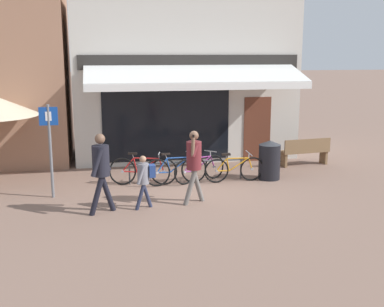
{
  "coord_description": "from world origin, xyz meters",
  "views": [
    {
      "loc": [
        -2.41,
        -11.75,
        3.51
      ],
      "look_at": [
        -0.09,
        -0.31,
        1.05
      ],
      "focal_mm": 45.0,
      "sensor_mm": 36.0,
      "label": 1
    }
  ],
  "objects_px": {
    "pedestrian_adult": "(194,159)",
    "bicycle_purple": "(199,168)",
    "park_bench": "(305,151)",
    "bicycle_blue": "(176,170)",
    "bicycle_orange": "(234,169)",
    "litter_bin": "(269,160)",
    "bicycle_red": "(143,170)",
    "pedestrian_child": "(145,176)",
    "parking_sign": "(50,141)",
    "pedestrian_second_adult": "(101,165)"
  },
  "relations": [
    {
      "from": "pedestrian_adult",
      "to": "bicycle_purple",
      "type": "bearing_deg",
      "value": -112.03
    },
    {
      "from": "park_bench",
      "to": "bicycle_blue",
      "type": "bearing_deg",
      "value": -169.09
    },
    {
      "from": "bicycle_blue",
      "to": "bicycle_orange",
      "type": "height_order",
      "value": "bicycle_blue"
    },
    {
      "from": "bicycle_orange",
      "to": "litter_bin",
      "type": "xyz_separation_m",
      "value": [
        1.06,
        0.13,
        0.18
      ]
    },
    {
      "from": "bicycle_purple",
      "to": "bicycle_orange",
      "type": "relative_size",
      "value": 0.93
    },
    {
      "from": "pedestrian_adult",
      "to": "bicycle_red",
      "type": "bearing_deg",
      "value": -67.17
    },
    {
      "from": "pedestrian_child",
      "to": "park_bench",
      "type": "bearing_deg",
      "value": -150.21
    },
    {
      "from": "bicycle_orange",
      "to": "pedestrian_child",
      "type": "distance_m",
      "value": 3.23
    },
    {
      "from": "bicycle_red",
      "to": "pedestrian_adult",
      "type": "relative_size",
      "value": 1.04
    },
    {
      "from": "pedestrian_adult",
      "to": "parking_sign",
      "type": "xyz_separation_m",
      "value": [
        -3.32,
        1.13,
        0.34
      ]
    },
    {
      "from": "bicycle_blue",
      "to": "bicycle_orange",
      "type": "bearing_deg",
      "value": -12.85
    },
    {
      "from": "bicycle_blue",
      "to": "parking_sign",
      "type": "distance_m",
      "value": 3.38
    },
    {
      "from": "pedestrian_second_adult",
      "to": "litter_bin",
      "type": "height_order",
      "value": "pedestrian_second_adult"
    },
    {
      "from": "pedestrian_child",
      "to": "pedestrian_adult",
      "type": "bearing_deg",
      "value": -172.96
    },
    {
      "from": "pedestrian_adult",
      "to": "pedestrian_child",
      "type": "xyz_separation_m",
      "value": [
        -1.18,
        -0.18,
        -0.3
      ]
    },
    {
      "from": "bicycle_purple",
      "to": "pedestrian_adult",
      "type": "height_order",
      "value": "pedestrian_adult"
    },
    {
      "from": "pedestrian_second_adult",
      "to": "park_bench",
      "type": "relative_size",
      "value": 1.1
    },
    {
      "from": "pedestrian_adult",
      "to": "park_bench",
      "type": "bearing_deg",
      "value": -149.6
    },
    {
      "from": "litter_bin",
      "to": "parking_sign",
      "type": "xyz_separation_m",
      "value": [
        -5.85,
        -0.62,
        0.86
      ]
    },
    {
      "from": "bicycle_purple",
      "to": "bicycle_orange",
      "type": "distance_m",
      "value": 0.96
    },
    {
      "from": "bicycle_red",
      "to": "park_bench",
      "type": "distance_m",
      "value": 5.39
    },
    {
      "from": "litter_bin",
      "to": "bicycle_red",
      "type": "bearing_deg",
      "value": 178.27
    },
    {
      "from": "pedestrian_child",
      "to": "litter_bin",
      "type": "distance_m",
      "value": 4.19
    },
    {
      "from": "litter_bin",
      "to": "park_bench",
      "type": "relative_size",
      "value": 0.67
    },
    {
      "from": "parking_sign",
      "to": "pedestrian_adult",
      "type": "bearing_deg",
      "value": -18.84
    },
    {
      "from": "bicycle_orange",
      "to": "parking_sign",
      "type": "bearing_deg",
      "value": -175.58
    },
    {
      "from": "parking_sign",
      "to": "bicycle_orange",
      "type": "bearing_deg",
      "value": 5.89
    },
    {
      "from": "pedestrian_child",
      "to": "pedestrian_second_adult",
      "type": "height_order",
      "value": "pedestrian_second_adult"
    },
    {
      "from": "pedestrian_adult",
      "to": "pedestrian_second_adult",
      "type": "height_order",
      "value": "pedestrian_second_adult"
    },
    {
      "from": "bicycle_orange",
      "to": "pedestrian_adult",
      "type": "distance_m",
      "value": 2.3
    },
    {
      "from": "pedestrian_second_adult",
      "to": "parking_sign",
      "type": "bearing_deg",
      "value": -54.36
    },
    {
      "from": "litter_bin",
      "to": "park_bench",
      "type": "height_order",
      "value": "litter_bin"
    },
    {
      "from": "litter_bin",
      "to": "parking_sign",
      "type": "distance_m",
      "value": 5.94
    },
    {
      "from": "parking_sign",
      "to": "park_bench",
      "type": "relative_size",
      "value": 1.4
    },
    {
      "from": "pedestrian_adult",
      "to": "parking_sign",
      "type": "distance_m",
      "value": 3.52
    },
    {
      "from": "bicycle_blue",
      "to": "pedestrian_second_adult",
      "type": "relative_size",
      "value": 0.99
    },
    {
      "from": "park_bench",
      "to": "pedestrian_second_adult",
      "type": "bearing_deg",
      "value": -158.42
    },
    {
      "from": "pedestrian_second_adult",
      "to": "pedestrian_child",
      "type": "bearing_deg",
      "value": -176.82
    },
    {
      "from": "bicycle_red",
      "to": "bicycle_blue",
      "type": "xyz_separation_m",
      "value": [
        0.87,
        -0.13,
        -0.0
      ]
    },
    {
      "from": "bicycle_red",
      "to": "bicycle_orange",
      "type": "bearing_deg",
      "value": 6.07
    },
    {
      "from": "bicycle_red",
      "to": "parking_sign",
      "type": "relative_size",
      "value": 0.8
    },
    {
      "from": "pedestrian_adult",
      "to": "pedestrian_child",
      "type": "bearing_deg",
      "value": 2.59
    },
    {
      "from": "bicycle_orange",
      "to": "pedestrian_second_adult",
      "type": "height_order",
      "value": "pedestrian_second_adult"
    },
    {
      "from": "bicycle_blue",
      "to": "bicycle_red",
      "type": "bearing_deg",
      "value": 162.23
    },
    {
      "from": "bicycle_red",
      "to": "litter_bin",
      "type": "height_order",
      "value": "litter_bin"
    },
    {
      "from": "pedestrian_adult",
      "to": "pedestrian_child",
      "type": "distance_m",
      "value": 1.23
    },
    {
      "from": "bicycle_orange",
      "to": "pedestrian_child",
      "type": "relative_size",
      "value": 1.37
    },
    {
      "from": "litter_bin",
      "to": "park_bench",
      "type": "bearing_deg",
      "value": 38.55
    },
    {
      "from": "bicycle_purple",
      "to": "pedestrian_second_adult",
      "type": "height_order",
      "value": "pedestrian_second_adult"
    },
    {
      "from": "bicycle_purple",
      "to": "parking_sign",
      "type": "relative_size",
      "value": 0.69
    }
  ]
}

